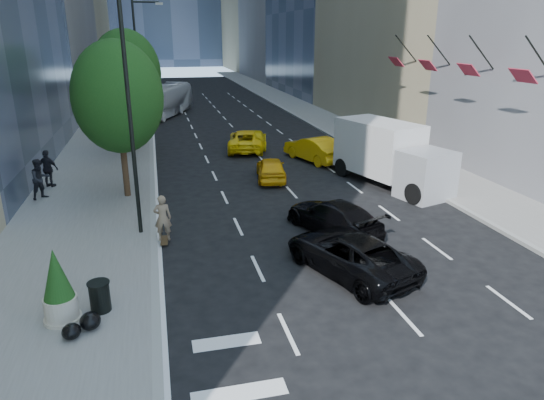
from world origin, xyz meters
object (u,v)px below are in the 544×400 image
object	(u,v)px
black_sedan_mercedes	(333,217)
skateboarder	(163,221)
box_truck	(390,154)
planter_shrub	(58,287)
city_bus	(162,101)
trash_can	(100,297)
black_sedan_lincoln	(350,253)

from	to	relation	value
black_sedan_mercedes	skateboarder	bearing A→B (deg)	-24.10
box_truck	planter_shrub	xyz separation A→B (m)	(-14.99, -10.16, -0.49)
box_truck	planter_shrub	size ratio (longest dim) A/B	3.36
skateboarder	city_bus	bearing A→B (deg)	-87.99
skateboarder	planter_shrub	distance (m)	5.89
city_bus	box_truck	world-z (taller)	box_truck
city_bus	trash_can	distance (m)	36.19
black_sedan_lincoln	city_bus	bearing A→B (deg)	-101.97
black_sedan_mercedes	trash_can	distance (m)	9.73
skateboarder	box_truck	bearing A→B (deg)	-153.76
box_truck	trash_can	bearing A→B (deg)	-161.05
trash_can	black_sedan_lincoln	bearing A→B (deg)	5.84
skateboarder	city_bus	distance (m)	31.27
city_bus	trash_can	xyz separation A→B (m)	(-2.74, -36.08, -0.95)
black_sedan_mercedes	planter_shrub	xyz separation A→B (m)	(-9.74, -4.56, 0.50)
trash_can	planter_shrub	xyz separation A→B (m)	(-1.00, -0.28, 0.60)
skateboarder	box_truck	size ratio (longest dim) A/B	0.25
city_bus	box_truck	distance (m)	28.51
box_truck	trash_can	distance (m)	17.16
skateboarder	black_sedan_lincoln	world-z (taller)	skateboarder
skateboarder	trash_can	size ratio (longest dim) A/B	2.11
black_sedan_lincoln	black_sedan_mercedes	size ratio (longest dim) A/B	1.07
skateboarder	box_truck	xyz separation A→B (m)	(12.05, 5.06, 0.76)
black_sedan_lincoln	city_bus	size ratio (longest dim) A/B	0.46
black_sedan_lincoln	planter_shrub	distance (m)	9.12
black_sedan_mercedes	box_truck	size ratio (longest dim) A/B	0.64
city_bus	trash_can	world-z (taller)	city_bus
black_sedan_mercedes	box_truck	xyz separation A→B (m)	(5.25, 5.60, 1.00)
city_bus	box_truck	xyz separation A→B (m)	(11.25, -26.20, 0.14)
city_bus	skateboarder	bearing A→B (deg)	-69.02
box_truck	black_sedan_mercedes	bearing A→B (deg)	-149.42
skateboarder	black_sedan_mercedes	world-z (taller)	skateboarder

